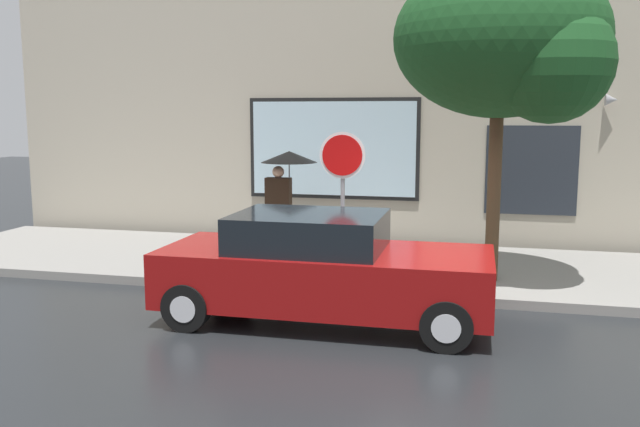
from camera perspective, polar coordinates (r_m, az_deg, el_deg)
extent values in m
plane|color=black|center=(9.23, 9.09, -9.42)|extent=(60.00, 60.00, 0.00)
cube|color=gray|center=(12.10, 10.20, -4.77)|extent=(20.00, 4.00, 0.15)
cube|color=#B2A893|center=(14.30, 11.16, 11.06)|extent=(20.00, 0.40, 7.00)
cube|color=black|center=(14.39, 1.12, 5.58)|extent=(3.72, 0.06, 2.17)
cube|color=silver|center=(14.36, 1.09, 5.57)|extent=(3.56, 0.03, 2.01)
cube|color=#262B33|center=(14.13, 17.64, 3.54)|extent=(1.80, 0.04, 1.80)
cone|color=#99999E|center=(14.13, 23.67, 8.92)|extent=(0.22, 0.24, 0.24)
cube|color=maroon|center=(9.12, 0.45, -5.39)|extent=(4.46, 1.80, 0.75)
cube|color=black|center=(9.05, -0.92, -1.52)|extent=(2.01, 1.58, 0.49)
cylinder|color=black|center=(9.79, 11.25, -6.49)|extent=(0.64, 0.22, 0.64)
cylinder|color=silver|center=(9.79, 11.25, -6.49)|extent=(0.35, 0.24, 0.35)
cylinder|color=black|center=(8.20, 10.78, -9.43)|extent=(0.64, 0.22, 0.64)
cylinder|color=silver|center=(8.20, 10.78, -9.43)|extent=(0.35, 0.24, 0.35)
cylinder|color=black|center=(10.45, -7.58, -5.44)|extent=(0.64, 0.22, 0.64)
cylinder|color=silver|center=(10.45, -7.58, -5.44)|extent=(0.35, 0.24, 0.35)
cylinder|color=black|center=(8.98, -11.38, -7.86)|extent=(0.64, 0.22, 0.64)
cylinder|color=silver|center=(8.98, -11.38, -7.86)|extent=(0.35, 0.24, 0.35)
cylinder|color=black|center=(13.15, -4.02, -1.37)|extent=(0.14, 0.14, 0.85)
cylinder|color=black|center=(13.08, -3.09, -1.41)|extent=(0.14, 0.14, 0.85)
cube|color=black|center=(13.01, -3.58, 1.76)|extent=(0.50, 0.22, 0.60)
sphere|color=tan|center=(12.97, -3.60, 3.58)|extent=(0.23, 0.23, 0.23)
cylinder|color=#4C4C51|center=(12.92, -2.65, 2.83)|extent=(0.02, 0.02, 0.90)
cone|color=black|center=(12.88, -2.66, 4.87)|extent=(1.09, 1.09, 0.22)
cylinder|color=#4C3823|center=(10.99, 14.67, 1.93)|extent=(0.21, 0.21, 2.94)
ellipsoid|color=#19471E|center=(10.99, 15.15, 14.33)|extent=(3.29, 2.80, 2.47)
sphere|color=#19471E|center=(10.59, 19.22, 12.15)|extent=(1.81, 1.81, 1.81)
cylinder|color=gray|center=(10.94, 1.95, 0.66)|extent=(0.07, 0.07, 2.37)
cylinder|color=white|center=(10.82, 1.93, 5.01)|extent=(0.76, 0.02, 0.76)
cylinder|color=red|center=(10.80, 1.91, 5.01)|extent=(0.66, 0.02, 0.66)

